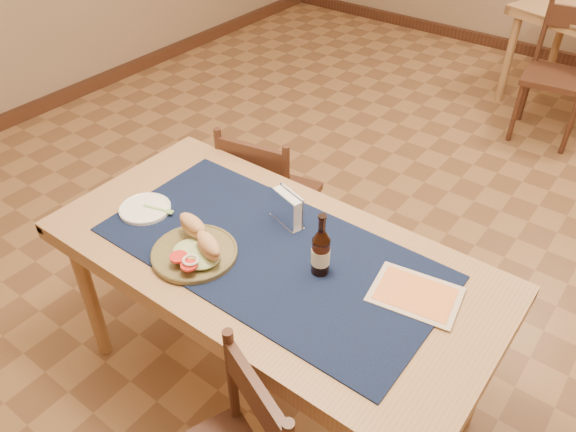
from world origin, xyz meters
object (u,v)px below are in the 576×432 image
Objects in this scene: main_table at (271,270)px; chair_main_far at (268,197)px; sandwich_plate at (196,249)px; beer_bottle at (321,252)px; napkin_holder at (287,209)px.

chair_main_far is (-0.49, 0.58, -0.23)m from main_table.
main_table is at bearing -49.88° from chair_main_far.
beer_bottle is at bearing 27.02° from sandwich_plate.
beer_bottle is at bearing 6.84° from main_table.
sandwich_plate is at bearing -152.98° from beer_bottle.
main_table is 0.79m from chair_main_far.
sandwich_plate reaches higher than chair_main_far.
main_table is at bearing -71.49° from napkin_holder.
beer_bottle is at bearing -39.26° from chair_main_far.
napkin_holder reaches higher than main_table.
sandwich_plate reaches higher than main_table.
beer_bottle is (0.68, -0.55, 0.40)m from chair_main_far.
main_table is 1.90× the size of chair_main_far.
chair_main_far is 3.61× the size of beer_bottle.
sandwich_plate is at bearing -111.42° from napkin_holder.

